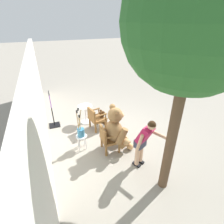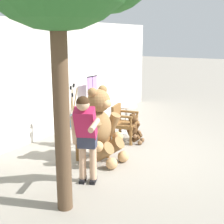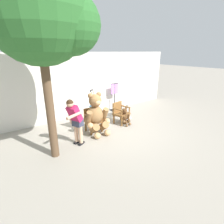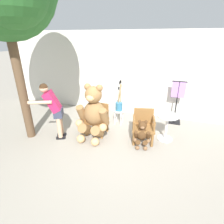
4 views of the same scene
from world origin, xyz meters
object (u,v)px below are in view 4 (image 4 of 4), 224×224
object	(u,v)px
teddy_bear_large	(93,113)
white_stool	(119,113)
brush_bucket	(119,105)
person_visitor	(53,107)
wooden_chair_right	(143,125)
wooden_chair_left	(98,118)
round_side_table	(167,125)
teddy_bear_small	(142,134)
clothing_display_stand	(177,101)

from	to	relation	value
teddy_bear_large	white_stool	size ratio (longest dim) A/B	3.25
teddy_bear_large	brush_bucket	distance (m)	1.09
person_visitor	teddy_bear_large	bearing A→B (deg)	20.74
brush_bucket	wooden_chair_right	bearing A→B (deg)	-39.83
wooden_chair_left	round_side_table	xyz separation A→B (m)	(1.88, 0.24, -0.01)
teddy_bear_small	wooden_chair_right	bearing A→B (deg)	94.11
teddy_bear_small	white_stool	distance (m)	1.37
wooden_chair_left	teddy_bear_large	world-z (taller)	teddy_bear_large
brush_bucket	clothing_display_stand	bearing A→B (deg)	22.48
teddy_bear_small	brush_bucket	distance (m)	1.40
wooden_chair_right	wooden_chair_left	bearing A→B (deg)	179.95
clothing_display_stand	teddy_bear_small	bearing A→B (deg)	-114.23
white_stool	clothing_display_stand	distance (m)	1.86
teddy_bear_large	clothing_display_stand	bearing A→B (deg)	39.07
round_side_table	clothing_display_stand	distance (m)	1.24
wooden_chair_left	clothing_display_stand	world-z (taller)	clothing_display_stand
round_side_table	clothing_display_stand	bearing A→B (deg)	79.81
wooden_chair_right	person_visitor	bearing A→B (deg)	-164.57
wooden_chair_left	white_stool	world-z (taller)	wooden_chair_left
teddy_bear_large	brush_bucket	xyz separation A→B (m)	(0.41, 1.00, -0.09)
wooden_chair_left	clothing_display_stand	bearing A→B (deg)	34.51
white_stool	brush_bucket	bearing A→B (deg)	73.80
wooden_chair_right	clothing_display_stand	xyz separation A→B (m)	(0.79, 1.44, 0.26)
teddy_bear_small	clothing_display_stand	xyz separation A→B (m)	(0.77, 1.72, 0.37)
teddy_bear_large	person_visitor	world-z (taller)	person_visitor
wooden_chair_right	teddy_bear_large	xyz separation A→B (m)	(-1.30, -0.26, 0.27)
clothing_display_stand	round_side_table	bearing A→B (deg)	-100.19
teddy_bear_large	clothing_display_stand	size ratio (longest dim) A/B	1.10
teddy_bear_small	white_stool	xyz separation A→B (m)	(-0.91, 1.02, 0.01)
wooden_chair_left	brush_bucket	xyz separation A→B (m)	(0.41, 0.74, 0.18)
wooden_chair_left	wooden_chair_right	bearing A→B (deg)	-0.05
teddy_bear_large	person_visitor	bearing A→B (deg)	-159.26
round_side_table	teddy_bear_small	bearing A→B (deg)	-136.82
round_side_table	clothing_display_stand	xyz separation A→B (m)	(0.21, 1.19, 0.27)
wooden_chair_left	round_side_table	distance (m)	1.89
person_visitor	wooden_chair_left	bearing A→B (deg)	33.02
teddy_bear_large	wooden_chair_right	bearing A→B (deg)	11.32
person_visitor	brush_bucket	distance (m)	1.96
teddy_bear_small	brush_bucket	bearing A→B (deg)	131.74
wooden_chair_right	round_side_table	bearing A→B (deg)	23.04
person_visitor	white_stool	bearing A→B (deg)	44.89
teddy_bear_large	teddy_bear_small	size ratio (longest dim) A/B	2.11
brush_bucket	clothing_display_stand	size ratio (longest dim) A/B	0.70
wooden_chair_right	teddy_bear_small	bearing A→B (deg)	-85.89
white_stool	clothing_display_stand	xyz separation A→B (m)	(1.69, 0.70, 0.36)
teddy_bear_large	clothing_display_stand	distance (m)	2.70
round_side_table	brush_bucket	bearing A→B (deg)	161.31
person_visitor	clothing_display_stand	distance (m)	3.69
teddy_bear_large	round_side_table	bearing A→B (deg)	15.08
person_visitor	clothing_display_stand	size ratio (longest dim) A/B	1.13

